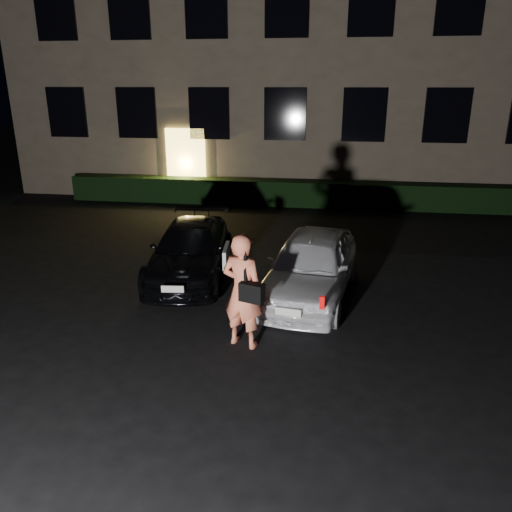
# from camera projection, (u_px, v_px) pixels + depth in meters

# --- Properties ---
(ground) EXTENTS (80.00, 80.00, 0.00)m
(ground) POSITION_uv_depth(u_px,v_px,m) (213.00, 366.00, 7.45)
(ground) COLOR black
(ground) RESTS_ON ground
(building) EXTENTS (20.00, 8.11, 12.00)m
(building) POSITION_uv_depth(u_px,v_px,m) (296.00, 29.00, 19.48)
(building) COLOR brown
(building) RESTS_ON ground
(hedge) EXTENTS (15.00, 0.70, 0.85)m
(hedge) POSITION_uv_depth(u_px,v_px,m) (282.00, 193.00, 17.12)
(hedge) COLOR black
(hedge) RESTS_ON ground
(sedan) EXTENTS (1.99, 4.04, 1.12)m
(sedan) POSITION_uv_depth(u_px,v_px,m) (191.00, 250.00, 10.83)
(sedan) COLOR black
(sedan) RESTS_ON ground
(hatch) EXTENTS (2.07, 3.96, 1.29)m
(hatch) POSITION_uv_depth(u_px,v_px,m) (311.00, 265.00, 9.69)
(hatch) COLOR white
(hatch) RESTS_ON ground
(man) EXTENTS (0.79, 0.66, 1.87)m
(man) POSITION_uv_depth(u_px,v_px,m) (243.00, 291.00, 7.75)
(man) COLOR #FF7E5A
(man) RESTS_ON ground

